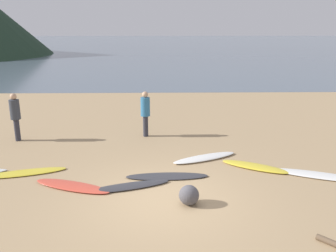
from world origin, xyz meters
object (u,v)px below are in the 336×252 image
Objects in this scene: surfboard_3 at (128,186)px; surfboard_5 at (205,158)px; surfboard_2 at (72,186)px; surfboard_7 at (319,175)px; surfboard_1 at (24,173)px; surfboard_4 at (167,176)px; beach_rock_near at (189,195)px; person_0 at (145,110)px; surfboard_6 at (255,167)px; person_2 at (15,113)px.

surfboard_5 is at bearing 24.49° from surfboard_3.
surfboard_2 is 6.93m from surfboard_7.
surfboard_4 is (4.16, -0.34, -0.00)m from surfboard_1.
surfboard_5 is at bearing 76.25° from beach_rock_near.
person_0 is at bearing 102.68° from beach_rock_near.
surfboard_1 is 1.14× the size of surfboard_6.
surfboard_7 is (8.52, -0.38, 0.01)m from surfboard_1.
surfboard_4 is 4.77× the size of beach_rock_near.
surfboard_3 is 1.27× the size of person_2.
surfboard_4 is (1.05, 0.66, -0.01)m from surfboard_3.
beach_rock_near is at bearing -38.95° from surfboard_1.
surfboard_6 reaches higher than surfboard_3.
beach_rock_near is (-0.74, -3.04, 0.20)m from surfboard_5.
surfboard_1 is 1.05× the size of surfboard_5.
surfboard_4 is at bearing 114.53° from person_2.
surfboard_5 reaches higher than surfboard_2.
surfboard_7 reaches higher than surfboard_4.
person_2 reaches higher than surfboard_4.
surfboard_5 is 1.27× the size of person_2.
person_2 is at bearing 138.26° from surfboard_5.
surfboard_2 is at bearing 161.58° from beach_rock_near.
surfboard_2 reaches higher than surfboard_3.
surfboard_7 is at bearing -18.68° from surfboard_1.
surfboard_7 is at bearing -1.82° from surfboard_4.
surfboard_3 is 3.96m from surfboard_6.
surfboard_7 is 1.52× the size of person_0.
person_2 is at bearing 96.93° from surfboard_1.
person_2 is (-2.95, 4.09, 1.02)m from surfboard_2.
beach_rock_near reaches higher than surfboard_6.
surfboard_6 is at bearing 179.51° from surfboard_7.
surfboard_6 is at bearing 34.86° from surfboard_2.
person_0 is (0.30, 4.59, 1.00)m from surfboard_3.
surfboard_6 is 1.16× the size of person_2.
person_2 is at bearing 119.47° from surfboard_3.
surfboard_6 is at bearing 45.87° from beach_rock_near.
surfboard_4 is 1.88m from surfboard_5.
surfboard_5 is 1.29× the size of person_0.
person_0 is at bearing 166.26° from surfboard_6.
surfboard_5 is 1.09× the size of surfboard_6.
surfboard_4 is at bearing 107.12° from beach_rock_near.
surfboard_2 is 0.99× the size of surfboard_3.
person_0 is at bearing 152.28° from person_2.
person_0 is 3.57× the size of beach_rock_near.
surfboard_4 is (2.55, 0.61, -0.01)m from surfboard_2.
surfboard_4 is 4.13m from person_0.
person_2 is 3.64× the size of beach_rock_near.
surfboard_3 and surfboard_7 have the same top height.
surfboard_5 is 3.44m from surfboard_7.
surfboard_1 is at bearing 171.05° from surfboard_2.
person_2 is (-4.45, 4.14, 1.02)m from surfboard_3.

